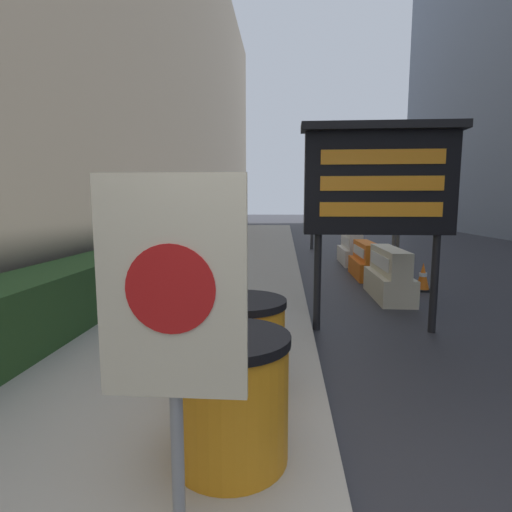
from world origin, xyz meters
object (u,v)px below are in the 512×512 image
Objects in this scene: barrel_drum_middle at (242,345)px; message_board at (379,182)px; warning_sign at (172,309)px; traffic_cone_mid at (423,277)px; traffic_cone_near at (363,257)px; jersey_barrier_orange_near at (366,262)px; jersey_barrier_cream at (389,276)px; pedestrian_worker at (397,223)px; jersey_barrier_white at (351,250)px; barrel_drum_foreground at (230,397)px; traffic_light_near_curb at (313,174)px.

message_board reaches higher than barrel_drum_middle.
warning_sign reaches higher than traffic_cone_mid.
message_board reaches higher than traffic_cone_near.
traffic_cone_near is at bearing 83.09° from jersey_barrier_orange_near.
message_board reaches higher than jersey_barrier_orange_near.
jersey_barrier_cream is 0.99× the size of pedestrian_worker.
jersey_barrier_cream is at bearing -90.00° from jersey_barrier_orange_near.
jersey_barrier_cream is at bearing -90.00° from jersey_barrier_white.
message_board reaches higher than traffic_cone_mid.
warning_sign is at bearing -107.04° from jersey_barrier_orange_near.
traffic_light_near_curb reaches higher than barrel_drum_foreground.
barrel_drum_foreground is 0.48× the size of jersey_barrier_white.
barrel_drum_foreground is 1.04m from warning_sign.
barrel_drum_middle is at bearing 85.59° from warning_sign.
pedestrian_worker is (2.22, 5.09, 0.66)m from traffic_cone_near.
traffic_cone_near is at bearing 73.79° from barrel_drum_foreground.
jersey_barrier_white is (2.25, 9.27, -0.13)m from barrel_drum_foreground.
jersey_barrier_cream is (2.40, 5.73, -0.88)m from warning_sign.
jersey_barrier_white is (-0.00, 2.14, 0.04)m from jersey_barrier_orange_near.
warning_sign is 2.59× the size of traffic_cone_near.
message_board reaches higher than jersey_barrier_white.
traffic_cone_near is (0.13, 3.16, -0.08)m from jersey_barrier_cream.
jersey_barrier_orange_near is 2.14m from jersey_barrier_white.
jersey_barrier_white is 4.38m from traffic_light_near_curb.
barrel_drum_middle reaches higher than jersey_barrier_white.
barrel_drum_foreground is at bearing -96.11° from traffic_light_near_curb.
jersey_barrier_orange_near is 1.68m from traffic_cone_mid.
warning_sign reaches higher than pedestrian_worker.
message_board is 1.66× the size of jersey_barrier_cream.
warning_sign is 7.23m from traffic_cone_mid.
jersey_barrier_white is 1.09m from traffic_cone_near.
traffic_light_near_curb is (-0.88, 3.54, 2.42)m from jersey_barrier_white.
jersey_barrier_white is at bearing 96.74° from traffic_cone_near.
barrel_drum_foreground is at bearing 78.09° from warning_sign.
warning_sign is at bearing -101.91° from barrel_drum_foreground.
traffic_cone_mid is 7.76m from traffic_light_near_curb.
message_board is at bearing 53.14° from barrel_drum_middle.
warning_sign is at bearing -116.88° from traffic_cone_mid.
barrel_drum_foreground is 0.49× the size of jersey_barrier_cream.
warning_sign is at bearing -103.54° from jersey_barrier_white.
barrel_drum_middle is at bearing -123.18° from traffic_cone_mid.
pedestrian_worker is at bearing 69.08° from jersey_barrier_orange_near.
jersey_barrier_orange_near is at bearing 157.56° from pedestrian_worker.
barrel_drum_middle is 0.51× the size of jersey_barrier_orange_near.
warning_sign is 1.05× the size of jersey_barrier_cream.
barrel_drum_middle is 1.43× the size of traffic_cone_mid.
jersey_barrier_cream is at bearing 162.59° from pedestrian_worker.
pedestrian_worker is at bearing 74.12° from jersey_barrier_cream.
traffic_cone_near is 0.40× the size of pedestrian_worker.
message_board is at bearing -99.60° from jersey_barrier_orange_near.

